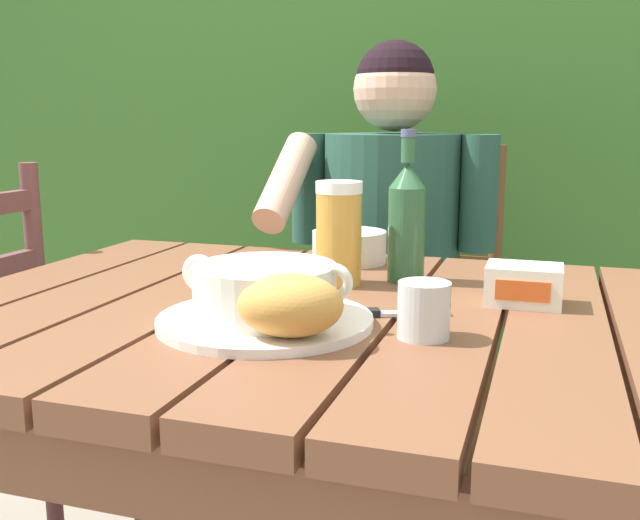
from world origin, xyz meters
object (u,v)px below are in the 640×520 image
Objects in this scene: chair_near_diner at (403,326)px; person_eating at (387,256)px; beer_glass at (339,233)px; table_knife at (377,313)px; serving_plate at (265,320)px; butter_tub at (524,285)px; soup_bowl at (265,289)px; diner_bowl at (349,247)px; water_glass_small at (424,310)px; beer_bottle at (407,220)px; bread_roll at (291,305)px.

person_eating is (-0.00, -0.20, 0.23)m from chair_near_diner.
beer_glass is 1.05× the size of table_knife.
butter_tub is (0.32, 0.21, 0.02)m from serving_plate.
diner_bowl is at bearing 91.04° from soup_bowl.
chair_near_diner is 8.93× the size of butter_tub.
beer_bottle is at bearing 105.21° from water_glass_small.
water_glass_small is at bearing -45.63° from table_knife.
bread_roll is (0.06, -0.07, 0.00)m from soup_bowl.
water_glass_small is (0.21, -0.96, 0.31)m from chair_near_diner.
bread_roll is at bearing -49.40° from soup_bowl.
bread_roll reaches higher than butter_tub.
water_glass_small is (0.18, -0.25, -0.05)m from beer_glass.
bread_roll is 0.33m from beer_glass.
beer_bottle is at bearing -78.76° from chair_near_diner.
beer_glass is at bearing -79.76° from diner_bowl.
beer_glass is (-0.04, 0.33, 0.03)m from bread_roll.
serving_plate is 2.65× the size of butter_tub.
person_eating is 11.21× the size of butter_tub.
person_eating is at bearing 90.81° from soup_bowl.
chair_near_diner is at bearing 93.84° from bread_roll.
bread_roll is 1.05× the size of diner_bowl.
beer_glass reaches higher than soup_bowl.
water_glass_small is at bearing -77.50° from chair_near_diner.
water_glass_small is at bearing 2.04° from serving_plate.
water_glass_small is (0.21, 0.01, -0.01)m from soup_bowl.
diner_bowl is at bearing 111.47° from table_knife.
diner_bowl is (-0.01, 0.43, -0.02)m from soup_bowl.
beer_bottle is 3.55× the size of water_glass_small.
person_eating is at bearing -90.85° from chair_near_diner.
table_knife is (0.07, 0.16, -0.05)m from bread_roll.
table_knife is at bearing -145.45° from butter_tub.
chair_near_diner reaches higher than soup_bowl.
soup_bowl is 0.34m from beer_bottle.
soup_bowl is 0.21m from water_glass_small.
diner_bowl is at bearing 91.04° from serving_plate.
chair_near_diner is 6.89× the size of diner_bowl.
table_knife is (-0.19, -0.13, -0.02)m from butter_tub.
table_knife is at bearing 33.41° from serving_plate.
diner_bowl is (-0.32, 0.22, 0.00)m from butter_tub.
soup_bowl is 1.63× the size of bread_roll.
serving_plate is (0.01, -0.97, 0.28)m from chair_near_diner.
chair_near_diner is at bearing 89.15° from person_eating.
beer_bottle is at bearing 153.15° from butter_tub.
beer_bottle is at bearing -43.40° from diner_bowl.
soup_bowl is 0.38m from butter_tub.
chair_near_diner is 0.80m from beer_glass.
person_eating reaches higher than diner_bowl.
person_eating is 0.54m from beer_glass.
soup_bowl is 1.41× the size of beer_glass.
beer_bottle is 0.20m from diner_bowl.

